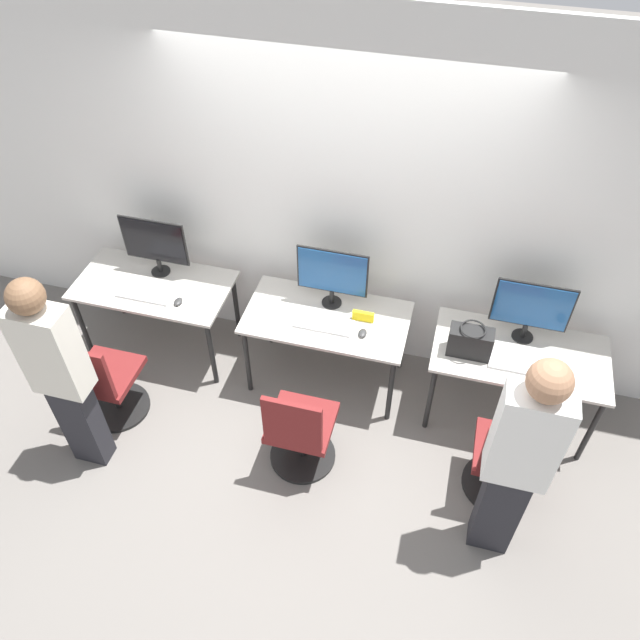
# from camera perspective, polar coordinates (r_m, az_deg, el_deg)

# --- Properties ---
(ground_plane) EXTENTS (20.00, 20.00, 0.00)m
(ground_plane) POSITION_cam_1_polar(r_m,az_deg,el_deg) (4.96, -0.39, -8.02)
(ground_plane) COLOR slate
(wall_back) EXTENTS (12.00, 0.05, 2.80)m
(wall_back) POSITION_cam_1_polar(r_m,az_deg,el_deg) (4.54, 2.13, 10.53)
(wall_back) COLOR silver
(wall_back) RESTS_ON ground_plane
(desk_left) EXTENTS (1.22, 0.65, 0.70)m
(desk_left) POSITION_cam_1_polar(r_m,az_deg,el_deg) (5.13, -14.89, 2.57)
(desk_left) COLOR #BCB7AD
(desk_left) RESTS_ON ground_plane
(monitor_left) EXTENTS (0.53, 0.15, 0.50)m
(monitor_left) POSITION_cam_1_polar(r_m,az_deg,el_deg) (5.00, -14.89, 6.78)
(monitor_left) COLOR black
(monitor_left) RESTS_ON desk_left
(keyboard_left) EXTENTS (0.44, 0.17, 0.02)m
(keyboard_left) POSITION_cam_1_polar(r_m,az_deg,el_deg) (4.99, -15.70, 2.33)
(keyboard_left) COLOR silver
(keyboard_left) RESTS_ON desk_left
(mouse_left) EXTENTS (0.06, 0.09, 0.03)m
(mouse_left) POSITION_cam_1_polar(r_m,az_deg,el_deg) (4.85, -12.84, 1.65)
(mouse_left) COLOR #333333
(mouse_left) RESTS_ON desk_left
(office_chair_left) EXTENTS (0.48, 0.48, 0.88)m
(office_chair_left) POSITION_cam_1_polar(r_m,az_deg,el_deg) (4.91, -19.05, -5.58)
(office_chair_left) COLOR black
(office_chair_left) RESTS_ON ground_plane
(person_left) EXTENTS (0.36, 0.22, 1.69)m
(person_left) POSITION_cam_1_polar(r_m,az_deg,el_deg) (4.31, -22.71, -4.39)
(person_left) COLOR #232328
(person_left) RESTS_ON ground_plane
(desk_center) EXTENTS (1.22, 0.65, 0.70)m
(desk_center) POSITION_cam_1_polar(r_m,az_deg,el_deg) (4.69, 0.61, -0.33)
(desk_center) COLOR #BCB7AD
(desk_center) RESTS_ON ground_plane
(monitor_center) EXTENTS (0.53, 0.15, 0.50)m
(monitor_center) POSITION_cam_1_polar(r_m,az_deg,el_deg) (4.56, 1.13, 4.20)
(monitor_center) COLOR black
(monitor_center) RESTS_ON desk_center
(keyboard_center) EXTENTS (0.44, 0.17, 0.02)m
(keyboard_center) POSITION_cam_1_polar(r_m,az_deg,el_deg) (4.57, 0.34, -0.35)
(keyboard_center) COLOR silver
(keyboard_center) RESTS_ON desk_center
(mouse_center) EXTENTS (0.06, 0.09, 0.03)m
(mouse_center) POSITION_cam_1_polar(r_m,az_deg,el_deg) (4.51, 3.91, -1.21)
(mouse_center) COLOR #333333
(mouse_center) RESTS_ON desk_center
(office_chair_center) EXTENTS (0.48, 0.48, 0.88)m
(office_chair_center) POSITION_cam_1_polar(r_m,az_deg,el_deg) (4.38, -1.86, -10.35)
(office_chair_center) COLOR black
(office_chair_center) RESTS_ON ground_plane
(desk_right) EXTENTS (1.22, 0.65, 0.70)m
(desk_right) POSITION_cam_1_polar(r_m,az_deg,el_deg) (4.66, 17.72, -3.49)
(desk_right) COLOR #BCB7AD
(desk_right) RESTS_ON ground_plane
(monitor_right) EXTENTS (0.53, 0.15, 0.50)m
(monitor_right) POSITION_cam_1_polar(r_m,az_deg,el_deg) (4.53, 18.78, 1.03)
(monitor_right) COLOR black
(monitor_right) RESTS_ON desk_right
(keyboard_right) EXTENTS (0.44, 0.17, 0.02)m
(keyboard_right) POSITION_cam_1_polar(r_m,az_deg,el_deg) (4.52, 17.90, -3.89)
(keyboard_right) COLOR silver
(keyboard_right) RESTS_ON desk_right
(mouse_right) EXTENTS (0.06, 0.09, 0.03)m
(mouse_right) POSITION_cam_1_polar(r_m,az_deg,el_deg) (4.56, 21.28, -4.41)
(mouse_right) COLOR #333333
(mouse_right) RESTS_ON desk_right
(office_chair_right) EXTENTS (0.48, 0.48, 0.88)m
(office_chair_right) POSITION_cam_1_polar(r_m,az_deg,el_deg) (4.42, 16.61, -12.48)
(office_chair_right) COLOR black
(office_chair_right) RESTS_ON ground_plane
(person_right) EXTENTS (0.36, 0.23, 1.75)m
(person_right) POSITION_cam_1_polar(r_m,az_deg,el_deg) (3.72, 17.70, -11.94)
(person_right) COLOR #232328
(person_right) RESTS_ON ground_plane
(handbag) EXTENTS (0.30, 0.18, 0.25)m
(handbag) POSITION_cam_1_polar(r_m,az_deg,el_deg) (4.43, 13.57, -1.92)
(handbag) COLOR black
(handbag) RESTS_ON desk_right
(placard_center) EXTENTS (0.16, 0.03, 0.08)m
(placard_center) POSITION_cam_1_polar(r_m,az_deg,el_deg) (4.60, 3.97, 0.35)
(placard_center) COLOR yellow
(placard_center) RESTS_ON desk_center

